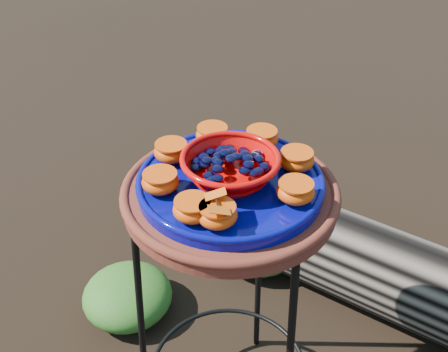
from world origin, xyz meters
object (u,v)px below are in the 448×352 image
at_px(red_bowl, 230,168).
at_px(terracotta_saucer, 230,196).
at_px(driftwood_log, 340,252).
at_px(cobalt_plate, 230,184).
at_px(plant_stand, 229,318).

bearing_deg(red_bowl, terracotta_saucer, 0.00).
bearing_deg(driftwood_log, cobalt_plate, -105.93).
xyz_separation_m(plant_stand, red_bowl, (0.00, 0.00, 0.43)).
relative_size(cobalt_plate, red_bowl, 2.00).
bearing_deg(driftwood_log, red_bowl, -105.93).
bearing_deg(red_bowl, driftwood_log, 74.07).
bearing_deg(driftwood_log, plant_stand, -105.93).
bearing_deg(plant_stand, red_bowl, 0.00).
bearing_deg(cobalt_plate, red_bowl, 0.00).
distance_m(red_bowl, driftwood_log, 0.87).
height_order(terracotta_saucer, red_bowl, red_bowl).
xyz_separation_m(plant_stand, driftwood_log, (0.16, 0.56, -0.21)).
height_order(cobalt_plate, driftwood_log, cobalt_plate).
relative_size(plant_stand, red_bowl, 3.82).
distance_m(plant_stand, driftwood_log, 0.62).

